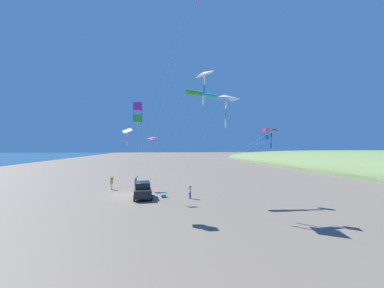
# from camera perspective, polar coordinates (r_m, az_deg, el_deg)

# --- Properties ---
(ground_plane) EXTENTS (600.00, 600.00, 0.00)m
(ground_plane) POSITION_cam_1_polar(r_m,az_deg,el_deg) (31.19, -14.76, -11.77)
(ground_plane) COLOR #756654
(parked_car) EXTENTS (2.29, 4.41, 1.85)m
(parked_car) POSITION_cam_1_polar(r_m,az_deg,el_deg) (28.80, -11.78, -10.76)
(parked_car) COLOR black
(parked_car) RESTS_ON ground_plane
(cooler_box) EXTENTS (0.62, 0.42, 0.42)m
(cooler_box) POSITION_cam_1_polar(r_m,az_deg,el_deg) (28.86, -6.80, -12.25)
(cooler_box) COLOR #1EB7C6
(cooler_box) RESTS_ON ground_plane
(person_adult_flyer) EXTENTS (0.50, 0.58, 1.68)m
(person_adult_flyer) POSITION_cam_1_polar(r_m,az_deg,el_deg) (27.96, -0.49, -11.15)
(person_adult_flyer) COLOR #335199
(person_adult_flyer) RESTS_ON ground_plane
(person_child_green_jacket) EXTENTS (0.45, 0.57, 1.88)m
(person_child_green_jacket) POSITION_cam_1_polar(r_m,az_deg,el_deg) (35.57, -18.76, -8.74)
(person_child_green_jacket) COLOR silver
(person_child_green_jacket) RESTS_ON ground_plane
(person_child_grey_jacket) EXTENTS (0.53, 0.42, 1.70)m
(person_child_grey_jacket) POSITION_cam_1_polar(r_m,az_deg,el_deg) (36.71, -13.38, -8.68)
(person_child_grey_jacket) COLOR #232328
(person_child_grey_jacket) RESTS_ON ground_plane
(kite_delta_long_streamer_right) EXTENTS (5.23, 6.74, 13.20)m
(kite_delta_long_streamer_right) POSITION_cam_1_polar(r_m,az_deg,el_deg) (23.18, 2.88, 16.32)
(kite_delta_long_streamer_right) COLOR white
(kite_delta_long_streamer_right) RESTS_ON ground_plane
(kite_delta_green_low_center) EXTENTS (8.96, 11.43, 7.58)m
(kite_delta_green_low_center) POSITION_cam_1_polar(r_m,az_deg,el_deg) (21.70, 18.35, 2.78)
(kite_delta_green_low_center) COLOR black
(kite_delta_green_low_center) RESTS_ON ground_plane
(kite_windsock_small_distant) EXTENTS (10.69, 4.47, 12.79)m
(kite_windsock_small_distant) POSITION_cam_1_polar(r_m,az_deg,el_deg) (28.37, 2.55, 11.82)
(kite_windsock_small_distant) COLOR green
(kite_windsock_small_distant) RESTS_ON ground_plane
(kite_delta_blue_topmost) EXTENTS (6.27, 5.45, 10.97)m
(kite_delta_blue_topmost) POSITION_cam_1_polar(r_m,az_deg,el_deg) (22.48, 8.34, 10.66)
(kite_delta_blue_topmost) COLOR white
(kite_delta_blue_topmost) RESTS_ON ground_plane
(kite_box_yellow_midlevel) EXTENTS (10.66, 5.73, 8.05)m
(kite_box_yellow_midlevel) POSITION_cam_1_polar(r_m,az_deg,el_deg) (27.36, 17.19, 2.30)
(kite_box_yellow_midlevel) COLOR #EF4C93
(kite_box_yellow_midlevel) RESTS_ON ground_plane
(kite_box_orange_high_right) EXTENTS (0.74, 6.46, 9.97)m
(kite_box_orange_high_right) POSITION_cam_1_polar(r_m,az_deg,el_deg) (22.29, -12.91, 7.33)
(kite_box_orange_high_right) COLOR purple
(kite_box_orange_high_right) RESTS_ON ground_plane
(kite_delta_teal_far_right) EXTENTS (2.52, 3.60, 8.88)m
(kite_delta_teal_far_right) POSITION_cam_1_polar(r_m,az_deg,el_deg) (36.04, -15.45, 3.07)
(kite_delta_teal_far_right) COLOR white
(kite_delta_teal_far_right) RESTS_ON ground_plane
(kite_delta_white_trailing) EXTENTS (4.57, 9.25, 7.18)m
(kite_delta_white_trailing) POSITION_cam_1_polar(r_m,az_deg,el_deg) (26.98, -9.45, 1.25)
(kite_delta_white_trailing) COLOR #EF4C93
(kite_delta_white_trailing) RESTS_ON ground_plane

